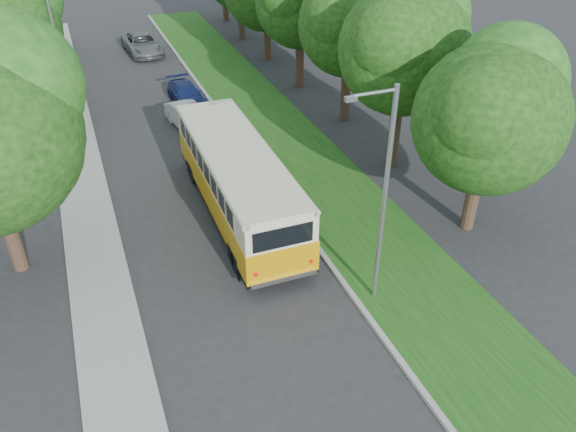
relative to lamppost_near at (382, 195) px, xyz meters
name	(u,v)px	position (x,y,z in m)	size (l,w,h in m)	color
ground	(239,284)	(-4.21, 2.50, -4.37)	(120.00, 120.00, 0.00)	#28282B
curb	(281,198)	(-0.61, 7.50, -4.29)	(0.20, 70.00, 0.15)	gray
grass_verge	(327,188)	(1.74, 7.50, -4.30)	(4.50, 70.00, 0.13)	#164913
sidewalk	(92,237)	(-9.01, 7.50, -4.31)	(2.20, 70.00, 0.12)	gray
treeline	(193,3)	(-1.06, 20.49, 1.56)	(24.27, 41.91, 9.46)	#332319
lamppost_near	(382,195)	(0.00, 0.00, 0.00)	(1.71, 0.16, 8.00)	gray
lamppost_far	(59,61)	(-8.91, 18.50, -0.25)	(1.71, 0.16, 7.50)	gray
warning_sign	(78,132)	(-8.71, 14.48, -2.66)	(0.56, 0.10, 2.50)	gray
vintage_bus	(238,183)	(-2.77, 6.91, -2.72)	(2.85, 11.08, 3.29)	#DD9807
car_silver	(209,124)	(-1.94, 15.22, -3.67)	(1.65, 4.10, 1.40)	silver
car_white	(188,118)	(-2.75, 16.61, -3.70)	(1.42, 4.08, 1.34)	silver
car_blue	(186,94)	(-2.02, 20.35, -3.76)	(1.71, 4.21, 1.22)	navy
car_grey	(142,44)	(-2.89, 31.49, -3.63)	(2.44, 5.30, 1.47)	slate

